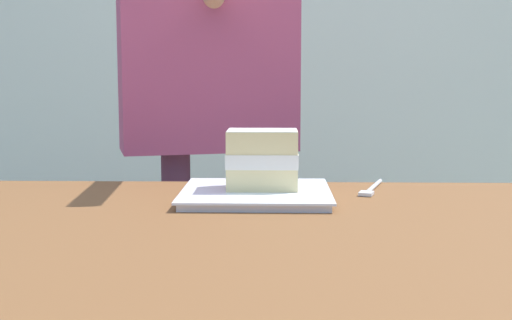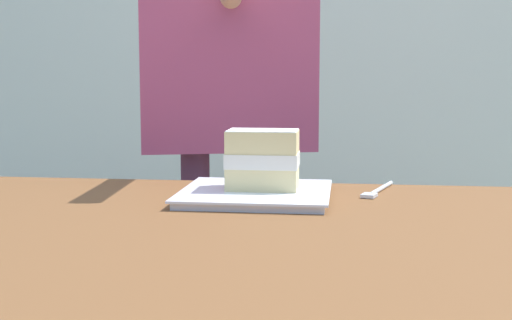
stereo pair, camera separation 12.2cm
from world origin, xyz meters
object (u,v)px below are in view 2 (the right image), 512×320
object	(u,v)px
patio_table	(327,296)
cake_slice	(263,159)
dessert_fork	(378,190)
dessert_plate	(256,194)
diner_person	(227,48)

from	to	relation	value
patio_table	cake_slice	bearing A→B (deg)	116.39
patio_table	dessert_fork	xyz separation A→B (m)	(0.08, 0.32, 0.10)
patio_table	dessert_fork	bearing A→B (deg)	75.56
dessert_plate	diner_person	size ratio (longest dim) A/B	0.17
patio_table	diner_person	xyz separation A→B (m)	(-0.26, 0.68, 0.37)
dessert_plate	cake_slice	size ratio (longest dim) A/B	2.07
cake_slice	diner_person	world-z (taller)	diner_person
dessert_plate	patio_table	bearing A→B (deg)	-60.66
cake_slice	patio_table	bearing A→B (deg)	-63.61
diner_person	cake_slice	bearing A→B (deg)	-72.64
dessert_plate	dessert_fork	xyz separation A→B (m)	(0.21, 0.09, -0.00)
cake_slice	diner_person	xyz separation A→B (m)	(-0.14, 0.44, 0.21)
patio_table	dessert_plate	bearing A→B (deg)	119.34
dessert_plate	diner_person	xyz separation A→B (m)	(-0.13, 0.45, 0.27)
dessert_fork	cake_slice	bearing A→B (deg)	-158.57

